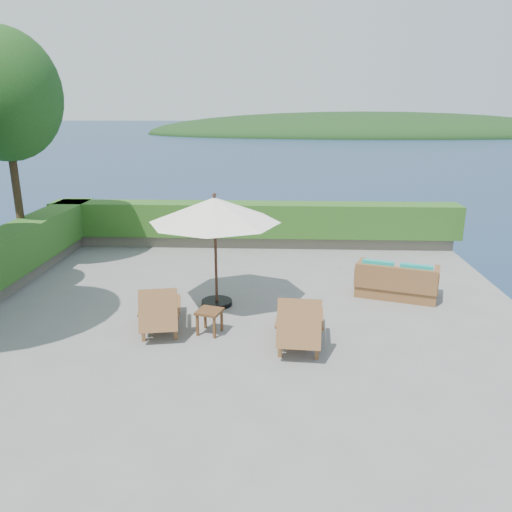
{
  "coord_description": "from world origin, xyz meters",
  "views": [
    {
      "loc": [
        0.76,
        -9.32,
        4.1
      ],
      "look_at": [
        0.3,
        0.8,
        1.1
      ],
      "focal_mm": 35.0,
      "sensor_mm": 36.0,
      "label": 1
    }
  ],
  "objects_px": {
    "patio_umbrella": "(215,211)",
    "side_table": "(209,314)",
    "lounge_left": "(160,310)",
    "lounge_right": "(300,322)",
    "wicker_loveseat": "(396,282)"
  },
  "relations": [
    {
      "from": "patio_umbrella",
      "to": "side_table",
      "type": "distance_m",
      "value": 2.21
    },
    {
      "from": "lounge_left",
      "to": "side_table",
      "type": "height_order",
      "value": "lounge_left"
    },
    {
      "from": "lounge_right",
      "to": "wicker_loveseat",
      "type": "distance_m",
      "value": 3.38
    },
    {
      "from": "patio_umbrella",
      "to": "wicker_loveseat",
      "type": "height_order",
      "value": "patio_umbrella"
    },
    {
      "from": "lounge_left",
      "to": "wicker_loveseat",
      "type": "bearing_deg",
      "value": 11.88
    },
    {
      "from": "lounge_left",
      "to": "wicker_loveseat",
      "type": "height_order",
      "value": "lounge_left"
    },
    {
      "from": "patio_umbrella",
      "to": "wicker_loveseat",
      "type": "bearing_deg",
      "value": 9.8
    },
    {
      "from": "lounge_right",
      "to": "wicker_loveseat",
      "type": "height_order",
      "value": "lounge_right"
    },
    {
      "from": "wicker_loveseat",
      "to": "patio_umbrella",
      "type": "bearing_deg",
      "value": -152.27
    },
    {
      "from": "patio_umbrella",
      "to": "lounge_right",
      "type": "xyz_separation_m",
      "value": [
        1.72,
        -1.82,
        -1.64
      ]
    },
    {
      "from": "wicker_loveseat",
      "to": "lounge_left",
      "type": "bearing_deg",
      "value": -140.06
    },
    {
      "from": "side_table",
      "to": "lounge_right",
      "type": "bearing_deg",
      "value": -13.38
    },
    {
      "from": "patio_umbrella",
      "to": "lounge_right",
      "type": "height_order",
      "value": "patio_umbrella"
    },
    {
      "from": "lounge_right",
      "to": "side_table",
      "type": "bearing_deg",
      "value": 170.56
    },
    {
      "from": "side_table",
      "to": "wicker_loveseat",
      "type": "relative_size",
      "value": 0.28
    }
  ]
}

